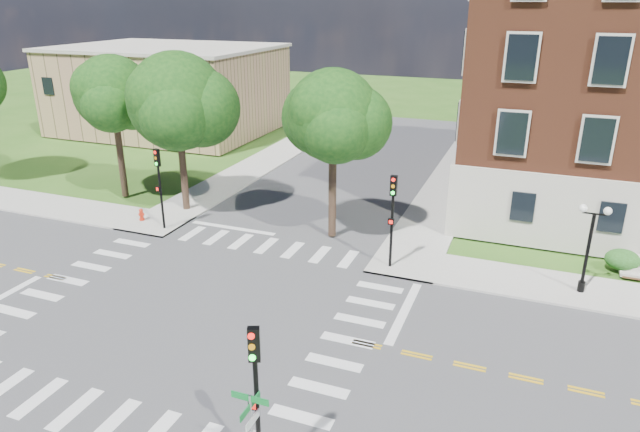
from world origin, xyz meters
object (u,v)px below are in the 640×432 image
(traffic_signal_se, at_px, (256,384))
(street_sign_pole, at_px, (251,423))
(traffic_signal_ne, at_px, (392,210))
(twin_lamp_west, at_px, (589,244))
(fire_hydrant, at_px, (141,215))
(traffic_signal_nw, at_px, (159,179))

(traffic_signal_se, height_order, street_sign_pole, traffic_signal_se)
(traffic_signal_ne, xyz_separation_m, twin_lamp_west, (8.95, 0.66, -0.66))
(twin_lamp_west, bearing_deg, fire_hydrant, 179.89)
(traffic_signal_ne, distance_m, street_sign_pole, 14.97)
(traffic_signal_ne, distance_m, twin_lamp_west, 9.00)
(street_sign_pole, bearing_deg, traffic_signal_se, 101.32)
(traffic_signal_se, height_order, fire_hydrant, traffic_signal_se)
(traffic_signal_se, height_order, traffic_signal_ne, same)
(twin_lamp_west, relative_size, fire_hydrant, 5.64)
(traffic_signal_nw, xyz_separation_m, fire_hydrant, (-2.04, 0.58, -2.72))
(traffic_signal_se, bearing_deg, fire_hydrant, 136.14)
(traffic_signal_ne, relative_size, street_sign_pole, 1.55)
(twin_lamp_west, height_order, street_sign_pole, twin_lamp_west)
(traffic_signal_ne, bearing_deg, traffic_signal_se, -90.25)
(fire_hydrant, bearing_deg, twin_lamp_west, -0.11)
(traffic_signal_nw, bearing_deg, traffic_signal_ne, -0.52)
(traffic_signal_se, relative_size, traffic_signal_nw, 1.00)
(traffic_signal_ne, bearing_deg, street_sign_pole, -89.84)
(traffic_signal_se, distance_m, fire_hydrant, 21.99)
(twin_lamp_west, bearing_deg, street_sign_pole, -119.72)
(traffic_signal_nw, distance_m, fire_hydrant, 3.45)
(traffic_signal_ne, bearing_deg, fire_hydrant, 177.45)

